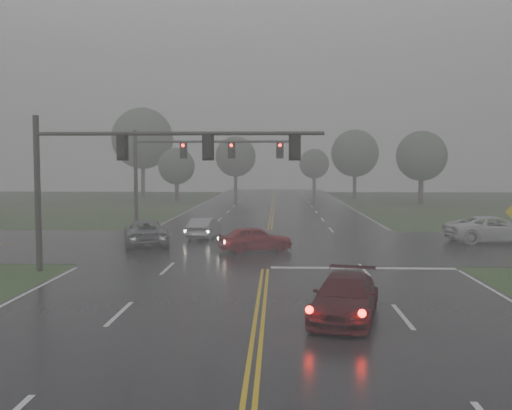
{
  "coord_description": "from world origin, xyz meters",
  "views": [
    {
      "loc": [
        0.56,
        -11.77,
        4.77
      ],
      "look_at": [
        -0.5,
        16.0,
        2.83
      ],
      "focal_mm": 40.0,
      "sensor_mm": 36.0,
      "label": 1
    }
  ],
  "objects_px": {
    "sedan_silver": "(204,238)",
    "signal_gantry_far": "(185,160)",
    "sedan_red": "(255,251)",
    "sedan_maroon": "(345,319)",
    "signal_gantry_near": "(125,162)",
    "pickup_white": "(494,243)",
    "car_grey": "(146,245)"
  },
  "relations": [
    {
      "from": "signal_gantry_far",
      "to": "sedan_maroon",
      "type": "bearing_deg",
      "value": -70.19
    },
    {
      "from": "pickup_white",
      "to": "signal_gantry_near",
      "type": "relative_size",
      "value": 0.45
    },
    {
      "from": "sedan_red",
      "to": "car_grey",
      "type": "distance_m",
      "value": 7.06
    },
    {
      "from": "sedan_red",
      "to": "sedan_maroon",
      "type": "bearing_deg",
      "value": 174.28
    },
    {
      "from": "sedan_red",
      "to": "signal_gantry_near",
      "type": "xyz_separation_m",
      "value": [
        -5.53,
        -6.19,
        4.92
      ]
    },
    {
      "from": "pickup_white",
      "to": "car_grey",
      "type": "bearing_deg",
      "value": 87.69
    },
    {
      "from": "pickup_white",
      "to": "signal_gantry_far",
      "type": "relative_size",
      "value": 0.47
    },
    {
      "from": "car_grey",
      "to": "pickup_white",
      "type": "relative_size",
      "value": 0.91
    },
    {
      "from": "sedan_red",
      "to": "car_grey",
      "type": "bearing_deg",
      "value": 51.31
    },
    {
      "from": "sedan_silver",
      "to": "pickup_white",
      "type": "bearing_deg",
      "value": -177.2
    },
    {
      "from": "sedan_maroon",
      "to": "sedan_red",
      "type": "distance_m",
      "value": 14.2
    },
    {
      "from": "sedan_red",
      "to": "signal_gantry_far",
      "type": "bearing_deg",
      "value": 7.37
    },
    {
      "from": "pickup_white",
      "to": "sedan_silver",
      "type": "bearing_deg",
      "value": 78.38
    },
    {
      "from": "sedan_silver",
      "to": "sedan_red",
      "type": "bearing_deg",
      "value": 129.81
    },
    {
      "from": "sedan_maroon",
      "to": "signal_gantry_far",
      "type": "relative_size",
      "value": 0.37
    },
    {
      "from": "sedan_red",
      "to": "pickup_white",
      "type": "bearing_deg",
      "value": -93.44
    },
    {
      "from": "sedan_silver",
      "to": "signal_gantry_far",
      "type": "height_order",
      "value": "signal_gantry_far"
    },
    {
      "from": "sedan_silver",
      "to": "pickup_white",
      "type": "distance_m",
      "value": 18.19
    },
    {
      "from": "signal_gantry_far",
      "to": "pickup_white",
      "type": "bearing_deg",
      "value": -19.91
    },
    {
      "from": "signal_gantry_near",
      "to": "pickup_white",
      "type": "bearing_deg",
      "value": 27.2
    },
    {
      "from": "signal_gantry_near",
      "to": "sedan_silver",
      "type": "bearing_deg",
      "value": 80.42
    },
    {
      "from": "sedan_maroon",
      "to": "signal_gantry_near",
      "type": "bearing_deg",
      "value": 152.88
    },
    {
      "from": "car_grey",
      "to": "sedan_maroon",
      "type": "bearing_deg",
      "value": 105.69
    },
    {
      "from": "signal_gantry_near",
      "to": "signal_gantry_far",
      "type": "height_order",
      "value": "signal_gantry_far"
    },
    {
      "from": "pickup_white",
      "to": "signal_gantry_near",
      "type": "bearing_deg",
      "value": 110.05
    },
    {
      "from": "sedan_silver",
      "to": "pickup_white",
      "type": "relative_size",
      "value": 0.7
    },
    {
      "from": "sedan_red",
      "to": "sedan_silver",
      "type": "height_order",
      "value": "sedan_red"
    },
    {
      "from": "sedan_red",
      "to": "pickup_white",
      "type": "xyz_separation_m",
      "value": [
        14.58,
        4.14,
        0.0
      ]
    },
    {
      "from": "sedan_maroon",
      "to": "sedan_red",
      "type": "xyz_separation_m",
      "value": [
        -3.33,
        13.8,
        0.0
      ]
    },
    {
      "from": "sedan_red",
      "to": "sedan_silver",
      "type": "relative_size",
      "value": 1.01
    },
    {
      "from": "sedan_maroon",
      "to": "car_grey",
      "type": "bearing_deg",
      "value": 135.28
    },
    {
      "from": "car_grey",
      "to": "signal_gantry_near",
      "type": "distance_m",
      "value": 9.92
    }
  ]
}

